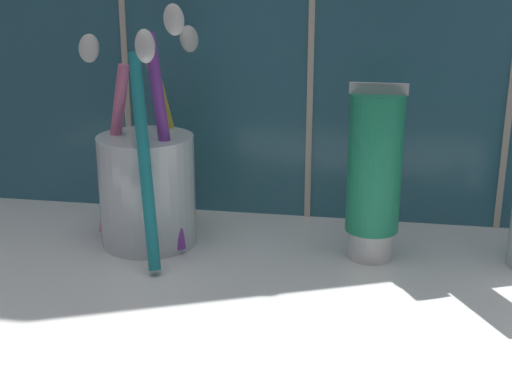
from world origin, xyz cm
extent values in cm
cube|color=white|center=(0.00, 0.00, 1.00)|extent=(64.46, 31.38, 2.00)
cylinder|color=silver|center=(-10.26, 6.98, 6.38)|extent=(7.52, 7.52, 8.76)
cylinder|color=purple|center=(-8.35, 5.99, 10.51)|extent=(3.58, 3.01, 16.38)
ellipsoid|color=white|center=(-7.03, 5.00, 19.71)|extent=(2.42, 2.27, 2.46)
cylinder|color=yellow|center=(-9.15, 10.57, 9.46)|extent=(3.07, 4.89, 14.37)
ellipsoid|color=white|center=(-8.07, 12.70, 17.57)|extent=(2.17, 2.59, 2.59)
cylinder|color=pink|center=(-12.98, 7.29, 9.29)|extent=(3.92, 1.94, 13.98)
ellipsoid|color=white|center=(-14.61, 7.77, 17.26)|extent=(2.39, 1.84, 2.50)
cylinder|color=teal|center=(-9.03, 3.13, 9.87)|extent=(3.47, 5.60, 15.22)
ellipsoid|color=white|center=(-7.73, 0.61, 18.38)|extent=(2.21, 2.64, 2.62)
cylinder|color=white|center=(7.30, 6.98, 3.13)|extent=(3.39, 3.39, 2.26)
cylinder|color=#1E8C60|center=(7.30, 6.98, 9.42)|extent=(3.98, 3.98, 10.31)
cube|color=silver|center=(7.30, 6.98, 14.98)|extent=(4.18, 0.36, 0.80)
camera|label=1|loc=(7.39, -44.06, 23.76)|focal=50.00mm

